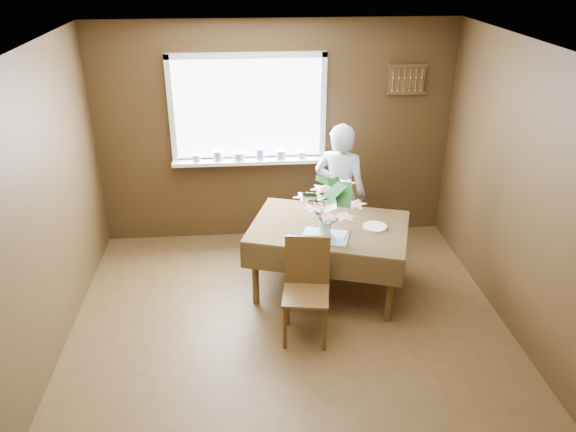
{
  "coord_description": "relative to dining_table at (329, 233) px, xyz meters",
  "views": [
    {
      "loc": [
        -0.37,
        -3.83,
        3.19
      ],
      "look_at": [
        0.0,
        0.55,
        1.05
      ],
      "focal_mm": 35.0,
      "sensor_mm": 36.0,
      "label": 1
    }
  ],
  "objects": [
    {
      "name": "floor",
      "position": [
        -0.44,
        -0.96,
        -0.64
      ],
      "size": [
        4.5,
        4.5,
        0.0
      ],
      "primitive_type": "plane",
      "color": "#463018",
      "rests_on": "ground"
    },
    {
      "name": "ceiling",
      "position": [
        -0.44,
        -0.96,
        1.86
      ],
      "size": [
        4.5,
        4.5,
        0.0
      ],
      "primitive_type": "plane",
      "rotation": [
        3.14,
        0.0,
        0.0
      ],
      "color": "white",
      "rests_on": "wall_back"
    },
    {
      "name": "wall_back",
      "position": [
        -0.44,
        1.29,
        0.61
      ],
      "size": [
        4.0,
        0.0,
        4.0
      ],
      "primitive_type": "plane",
      "rotation": [
        1.57,
        0.0,
        0.0
      ],
      "color": "brown",
      "rests_on": "floor"
    },
    {
      "name": "wall_left",
      "position": [
        -2.44,
        -0.96,
        0.61
      ],
      "size": [
        0.0,
        4.5,
        4.5
      ],
      "primitive_type": "plane",
      "rotation": [
        1.57,
        0.0,
        1.57
      ],
      "color": "brown",
      "rests_on": "floor"
    },
    {
      "name": "wall_right",
      "position": [
        1.56,
        -0.96,
        0.61
      ],
      "size": [
        0.0,
        4.5,
        4.5
      ],
      "primitive_type": "plane",
      "rotation": [
        1.57,
        0.0,
        -1.57
      ],
      "color": "brown",
      "rests_on": "floor"
    },
    {
      "name": "window_assembly",
      "position": [
        -0.74,
        1.23,
        0.71
      ],
      "size": [
        1.72,
        0.2,
        1.22
      ],
      "color": "white",
      "rests_on": "wall_back"
    },
    {
      "name": "spoon_rack",
      "position": [
        1.01,
        1.25,
        1.21
      ],
      "size": [
        0.44,
        0.05,
        0.33
      ],
      "color": "#53391B",
      "rests_on": "wall_back"
    },
    {
      "name": "dining_table",
      "position": [
        0.0,
        0.0,
        0.0
      ],
      "size": [
        1.74,
        1.43,
        0.73
      ],
      "rotation": [
        0.0,
        0.0,
        -0.31
      ],
      "color": "#53391B",
      "rests_on": "floor"
    },
    {
      "name": "chair_far",
      "position": [
        0.29,
        0.78,
        -0.14
      ],
      "size": [
        0.53,
        0.53,
        0.91
      ],
      "rotation": [
        0.0,
        0.0,
        2.65
      ],
      "color": "#53391B",
      "rests_on": "floor"
    },
    {
      "name": "chair_near",
      "position": [
        -0.3,
        -0.67,
        -0.13
      ],
      "size": [
        0.45,
        0.46,
        0.93
      ],
      "rotation": [
        0.0,
        0.0,
        -0.16
      ],
      "color": "#53391B",
      "rests_on": "floor"
    },
    {
      "name": "seated_woman",
      "position": [
        0.21,
        0.66,
        0.13
      ],
      "size": [
        0.67,
        0.58,
        1.55
      ],
      "primitive_type": "imported",
      "rotation": [
        0.0,
        0.0,
        2.7
      ],
      "color": "white",
      "rests_on": "floor"
    },
    {
      "name": "flower_bouquet",
      "position": [
        -0.07,
        -0.2,
        0.41
      ],
      "size": [
        0.58,
        0.58,
        0.5
      ],
      "rotation": [
        0.0,
        0.0,
        0.26
      ],
      "color": "white",
      "rests_on": "dining_table"
    },
    {
      "name": "side_plate",
      "position": [
        0.43,
        -0.07,
        0.09
      ],
      "size": [
        0.25,
        0.25,
        0.01
      ],
      "primitive_type": "cylinder",
      "rotation": [
        0.0,
        0.0,
        -0.07
      ],
      "color": "white",
      "rests_on": "dining_table"
    },
    {
      "name": "table_knife",
      "position": [
        0.13,
        -0.23,
        0.1
      ],
      "size": [
        0.11,
        0.21,
        0.0
      ],
      "primitive_type": "cube",
      "rotation": [
        0.0,
        0.0,
        -0.43
      ],
      "color": "silver",
      "rests_on": "dining_table"
    }
  ]
}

